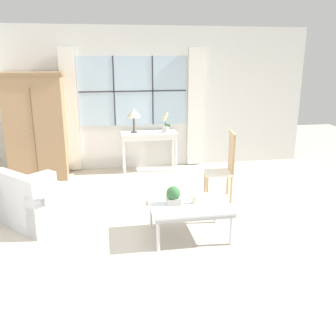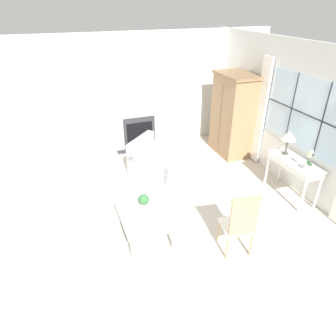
{
  "view_description": "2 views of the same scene",
  "coord_description": "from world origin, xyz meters",
  "views": [
    {
      "loc": [
        -0.64,
        -4.55,
        2.22
      ],
      "look_at": [
        0.22,
        0.33,
        0.74
      ],
      "focal_mm": 40.0,
      "sensor_mm": 36.0,
      "label": 1
    },
    {
      "loc": [
        4.07,
        -1.22,
        3.43
      ],
      "look_at": [
        -0.05,
        0.29,
        0.93
      ],
      "focal_mm": 32.0,
      "sensor_mm": 36.0,
      "label": 2
    }
  ],
  "objects": [
    {
      "name": "armchair_upholstered",
      "position": [
        -1.53,
        0.51,
        0.27
      ],
      "size": [
        1.28,
        1.28,
        0.77
      ],
      "color": "#B2B2B7",
      "rests_on": "ground_plane"
    },
    {
      "name": "table_lamp",
      "position": [
        -0.03,
        2.73,
        1.16
      ],
      "size": [
        0.28,
        0.28,
        0.48
      ],
      "color": "#4C4742",
      "rests_on": "console_table"
    },
    {
      "name": "wall_left",
      "position": [
        -3.03,
        0.6,
        1.4
      ],
      "size": [
        0.06,
        7.2,
        2.8
      ],
      "primitive_type": "cube",
      "color": "silver",
      "rests_on": "ground_plane"
    },
    {
      "name": "wall_back_windowed",
      "position": [
        0.0,
        3.02,
        1.39
      ],
      "size": [
        7.2,
        0.14,
        2.8
      ],
      "color": "silver",
      "rests_on": "ground_plane"
    },
    {
      "name": "ground_plane",
      "position": [
        0.0,
        0.0,
        0.0
      ],
      "size": [
        14.0,
        14.0,
        0.0
      ],
      "primitive_type": "plane",
      "color": "#BCB2A3"
    },
    {
      "name": "coffee_table",
      "position": [
        0.39,
        -0.28,
        0.39
      ],
      "size": [
        1.0,
        0.75,
        0.43
      ],
      "color": "silver",
      "rests_on": "ground_plane"
    },
    {
      "name": "potted_plant_small",
      "position": [
        0.2,
        -0.22,
        0.54
      ],
      "size": [
        0.18,
        0.18,
        0.23
      ],
      "color": "#BCB7AD",
      "rests_on": "coffee_table"
    },
    {
      "name": "potted_orchid",
      "position": [
        0.59,
        2.68,
        0.93
      ],
      "size": [
        0.17,
        0.13,
        0.39
      ],
      "color": "#BCB7AD",
      "rests_on": "console_table"
    },
    {
      "name": "side_chair_wooden",
      "position": [
        1.26,
        0.93,
        0.6
      ],
      "size": [
        0.51,
        0.51,
        1.1
      ],
      "color": "white",
      "rests_on": "ground_plane"
    },
    {
      "name": "console_table",
      "position": [
        0.26,
        2.73,
        0.68
      ],
      "size": [
        1.12,
        0.42,
        0.78
      ],
      "color": "white",
      "rests_on": "ground_plane"
    },
    {
      "name": "fireplace",
      "position": [
        -2.91,
        0.54,
        0.73
      ],
      "size": [
        0.34,
        1.46,
        2.19
      ],
      "color": "#2D2D33",
      "rests_on": "ground_plane"
    },
    {
      "name": "armoire",
      "position": [
        -1.84,
        2.62,
        0.99
      ],
      "size": [
        1.1,
        0.72,
        1.96
      ],
      "color": "#93704C",
      "rests_on": "ground_plane"
    },
    {
      "name": "pillar_candle",
      "position": [
        0.46,
        -0.26,
        0.48
      ],
      "size": [
        0.09,
        0.09,
        0.11
      ],
      "color": "silver",
      "rests_on": "coffee_table"
    }
  ]
}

